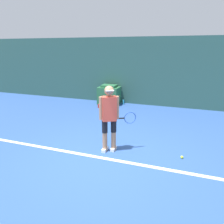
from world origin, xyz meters
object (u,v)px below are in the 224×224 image
tennis_player (110,116)px  water_bottle (123,102)px  tennis_ball (182,157)px  equipment_bag (106,106)px  covered_chair (109,95)px

tennis_player → water_bottle: size_ratio=6.74×
tennis_player → tennis_ball: (1.73, 0.19, -0.88)m
tennis_player → water_bottle: (-1.06, 4.61, -0.80)m
tennis_player → equipment_bag: 4.15m
tennis_ball → covered_chair: covered_chair is taller
covered_chair → water_bottle: 0.73m
tennis_player → tennis_ball: 1.95m
covered_chair → water_bottle: bearing=12.5°
tennis_player → equipment_bag: size_ratio=2.69×
tennis_ball → covered_chair: 5.49m
equipment_bag → water_bottle: size_ratio=2.51×
covered_chair → tennis_player: bearing=-69.1°
equipment_bag → water_bottle: water_bottle is taller
tennis_ball → water_bottle: water_bottle is taller
tennis_ball → equipment_bag: bearing=133.2°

